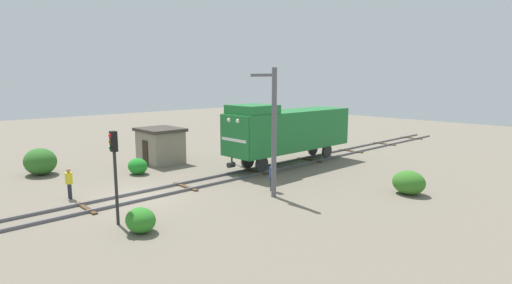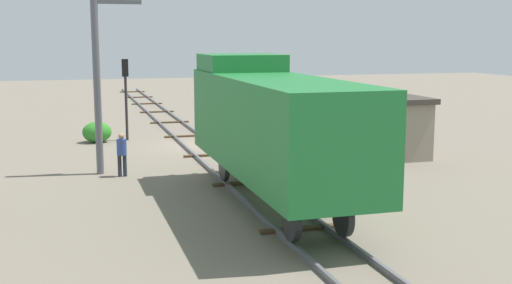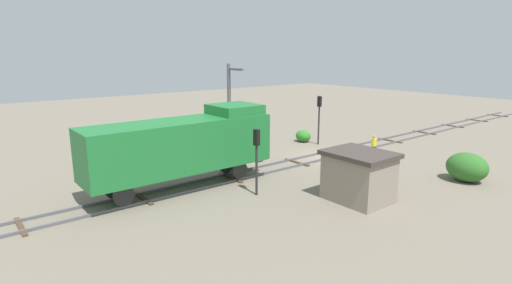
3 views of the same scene
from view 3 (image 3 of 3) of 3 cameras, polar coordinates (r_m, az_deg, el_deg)
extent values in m
plane|color=#756B5B|center=(31.57, 9.74, -2.05)|extent=(106.80, 106.80, 0.00)
cube|color=#595960|center=(31.09, 10.73, -2.17)|extent=(0.10, 71.20, 0.16)
cube|color=#595960|center=(32.01, 8.78, -1.66)|extent=(0.10, 71.20, 0.16)
cube|color=#4C3823|center=(59.63, 31.24, 3.26)|extent=(2.40, 0.24, 0.09)
cube|color=#4C3823|center=(54.14, 29.01, 2.73)|extent=(2.40, 0.24, 0.09)
cube|color=#4C3823|center=(48.77, 26.29, 2.07)|extent=(2.40, 0.24, 0.09)
cube|color=#4C3823|center=(43.53, 22.91, 1.25)|extent=(2.40, 0.24, 0.09)
cube|color=#4C3823|center=(38.50, 18.63, 0.20)|extent=(2.40, 0.24, 0.09)
cube|color=#4C3823|center=(33.77, 13.11, -1.15)|extent=(2.40, 0.24, 0.09)
cube|color=#4C3823|center=(29.47, 5.88, -2.90)|extent=(2.40, 0.24, 0.09)
cube|color=#4C3823|center=(25.83, -3.63, -5.12)|extent=(2.40, 0.24, 0.09)
cube|color=#4C3823|center=(23.16, -15.86, -7.74)|extent=(2.40, 0.24, 0.09)
cube|color=#4C3823|center=(21.81, -30.58, -10.39)|extent=(2.40, 0.24, 0.09)
cube|color=#1E7233|center=(23.37, -10.82, -0.47)|extent=(2.90, 11.00, 2.90)
cube|color=#1E7233|center=(25.05, -3.06, 4.70)|extent=(2.75, 2.80, 0.60)
cube|color=#1E7233|center=(26.33, -0.09, 1.24)|extent=(2.84, 0.10, 2.84)
cube|color=white|center=(26.39, -0.03, 0.83)|extent=(2.46, 0.06, 0.20)
sphere|color=white|center=(25.81, 0.61, 3.49)|extent=(0.28, 0.28, 0.28)
sphere|color=white|center=(26.51, -0.62, 3.74)|extent=(0.28, 0.28, 0.28)
cylinder|color=#262628|center=(26.94, 0.41, -2.54)|extent=(0.36, 0.50, 0.36)
cylinder|color=#262628|center=(25.17, -2.38, -4.00)|extent=(0.18, 1.10, 1.10)
cylinder|color=#262628|center=(26.30, -4.24, -3.29)|extent=(0.18, 1.10, 1.10)
cylinder|color=#262628|center=(21.87, -18.36, -7.28)|extent=(0.18, 1.10, 1.10)
cylinder|color=#262628|center=(23.17, -19.61, -6.25)|extent=(0.18, 1.10, 1.10)
cylinder|color=#262628|center=(35.21, 8.97, 3.04)|extent=(0.14, 0.14, 4.25)
cube|color=black|center=(34.97, 9.07, 5.75)|extent=(0.32, 0.24, 0.90)
sphere|color=red|center=(35.04, 9.24, 6.20)|extent=(0.16, 0.16, 0.16)
sphere|color=#3C3306|center=(35.07, 9.22, 5.75)|extent=(0.16, 0.16, 0.16)
sphere|color=black|center=(35.11, 9.20, 5.29)|extent=(0.16, 0.16, 0.16)
cylinder|color=#262628|center=(22.35, 0.08, -2.98)|extent=(0.14, 0.14, 3.80)
cube|color=black|center=(22.00, 0.09, 0.66)|extent=(0.32, 0.24, 0.90)
sphere|color=red|center=(22.03, 0.37, 1.39)|extent=(0.16, 0.16, 0.16)
sphere|color=#3C3306|center=(22.09, 0.37, 0.68)|extent=(0.16, 0.16, 0.16)
sphere|color=black|center=(22.15, 0.37, -0.03)|extent=(0.16, 0.16, 0.16)
cylinder|color=#262B38|center=(32.21, 16.56, -1.33)|extent=(0.15, 0.15, 0.85)
cylinder|color=#262B38|center=(32.32, 16.27, -1.26)|extent=(0.15, 0.15, 0.85)
cylinder|color=yellow|center=(32.10, 16.49, -0.02)|extent=(0.38, 0.38, 0.62)
sphere|color=tan|center=(32.01, 16.54, 0.72)|extent=(0.23, 0.23, 0.23)
cylinder|color=#262B38|center=(30.43, -3.94, -1.62)|extent=(0.15, 0.15, 0.85)
cylinder|color=#262B38|center=(30.59, -4.15, -1.55)|extent=(0.15, 0.15, 0.85)
cylinder|color=#33478C|center=(30.34, -4.07, -0.24)|extent=(0.38, 0.38, 0.62)
sphere|color=tan|center=(30.24, -4.08, 0.54)|extent=(0.23, 0.23, 0.23)
cylinder|color=#595960|center=(30.96, -3.85, 4.53)|extent=(0.28, 0.28, 7.11)
cube|color=#595960|center=(29.94, -2.94, 10.33)|extent=(1.80, 0.16, 0.16)
cube|color=gray|center=(22.44, 14.43, -5.06)|extent=(3.20, 2.60, 2.50)
cube|color=#3F3833|center=(22.07, 14.63, -1.67)|extent=(3.50, 2.90, 0.24)
cube|color=#2D2319|center=(23.56, 16.35, -5.09)|extent=(0.80, 0.06, 1.90)
ellipsoid|color=#1F8826|center=(26.36, 14.53, -3.98)|extent=(1.53, 1.25, 1.11)
ellipsoid|color=#377926|center=(33.08, -17.22, -0.55)|extent=(1.87, 1.53, 1.36)
ellipsoid|color=#2E7F26|center=(36.33, 6.75, 0.86)|extent=(1.47, 1.21, 1.07)
ellipsoid|color=#2F6A26|center=(28.29, 27.91, -3.20)|extent=(2.51, 2.05, 1.82)
camera|label=1|loc=(51.99, 0.84, 11.09)|focal=28.00mm
camera|label=2|loc=(27.72, -55.62, 1.87)|focal=45.00mm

